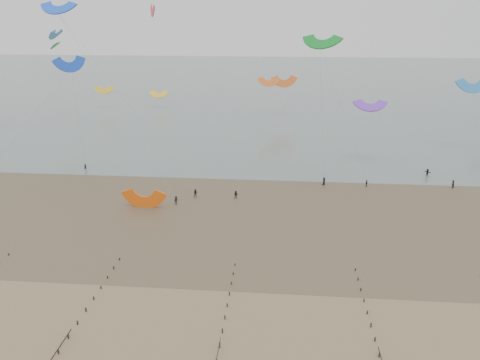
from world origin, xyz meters
name	(u,v)px	position (x,y,z in m)	size (l,w,h in m)	color
ground	(195,312)	(0.00, 0.00, 0.00)	(500.00, 500.00, 0.00)	brown
sea_and_shore	(205,206)	(-4.08, 34.40, 0.01)	(500.00, 665.00, 0.03)	#475654
kitesurfers	(306,185)	(16.26, 45.53, 0.88)	(85.30, 22.87, 1.81)	black
grounded_kite	(145,207)	(-15.88, 32.62, 0.00)	(7.57, 3.97, 5.77)	#F45B0F
kites_airborne	(212,64)	(-10.76, 94.35, 20.98)	(232.04, 122.58, 43.91)	#0D7D23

